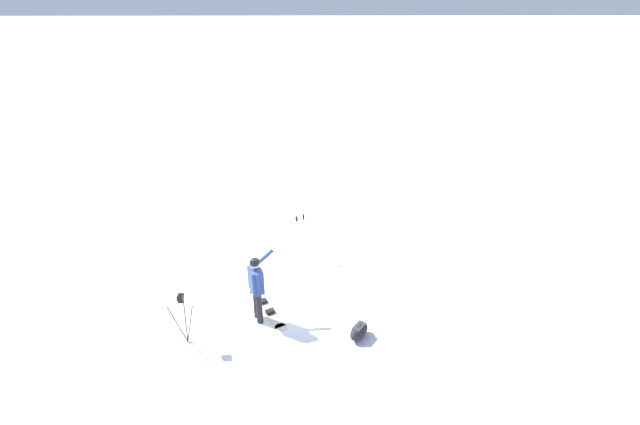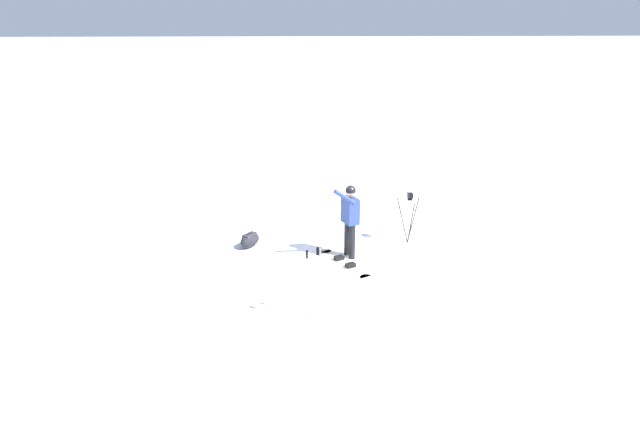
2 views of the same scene
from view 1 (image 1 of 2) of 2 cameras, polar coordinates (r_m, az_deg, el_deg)
The scene contains 6 objects.
ground_plane at distance 11.18m, azimuth -4.51°, elevation -11.18°, with size 300.00×300.00×0.00m, color white.
snowboarder at distance 10.14m, azimuth -8.03°, elevation -8.84°, with size 0.60×0.64×1.67m.
snowboard at distance 11.01m, azimuth -6.79°, elevation -11.85°, with size 1.02×1.66×0.10m.
gear_bag_large at distance 10.10m, azimuth 4.94°, elevation -14.69°, with size 0.57×0.62×0.34m.
camera_tripod at distance 9.93m, azimuth -17.02°, elevation -11.55°, with size 0.54×0.47×1.22m.
ski_poles at distance 12.38m, azimuth -2.48°, elevation -2.33°, with size 0.27×0.24×1.34m.
Camera 1 is at (0.68, -8.89, 6.75)m, focal length 25.30 mm.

